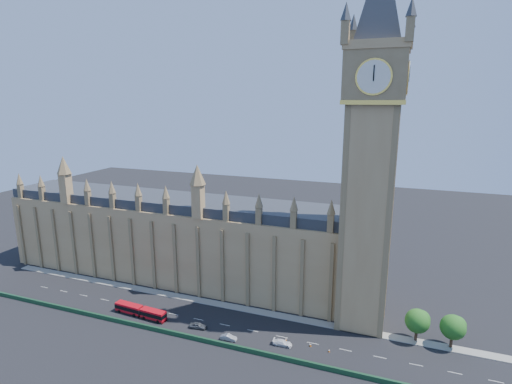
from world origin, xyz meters
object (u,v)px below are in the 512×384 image
(car_white, at_px, (282,343))
(red_bus, at_px, (140,311))
(car_silver, at_px, (229,338))
(car_grey, at_px, (198,326))

(car_white, bearing_deg, red_bus, 87.42)
(car_silver, distance_m, car_white, 13.59)
(car_silver, xyz_separation_m, car_white, (13.36, 2.49, 0.01))
(red_bus, relative_size, car_white, 3.45)
(car_silver, bearing_deg, car_grey, 74.88)
(red_bus, bearing_deg, car_white, 4.70)
(car_grey, distance_m, car_white, 23.15)
(car_silver, relative_size, car_white, 0.87)
(red_bus, bearing_deg, car_silver, -0.05)
(red_bus, relative_size, car_silver, 3.95)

